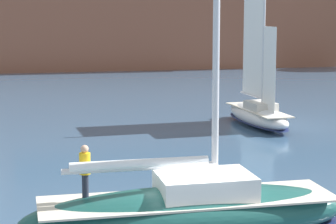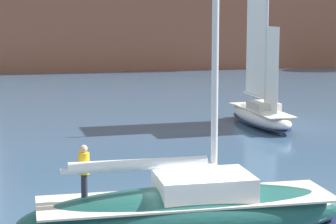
# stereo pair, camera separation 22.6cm
# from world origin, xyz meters

# --- Properties ---
(sailboat_main) EXTENTS (10.54, 3.07, 14.44)m
(sailboat_main) POSITION_xyz_m (0.02, 0.00, 0.98)
(sailboat_main) COLOR #194C47
(sailboat_main) RESTS_ON ground
(sailboat_moored_near_marina) EXTENTS (2.61, 7.60, 10.29)m
(sailboat_moored_near_marina) POSITION_xyz_m (9.04, 18.73, 0.85)
(sailboat_moored_near_marina) COLOR silver
(sailboat_moored_near_marina) RESTS_ON ground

